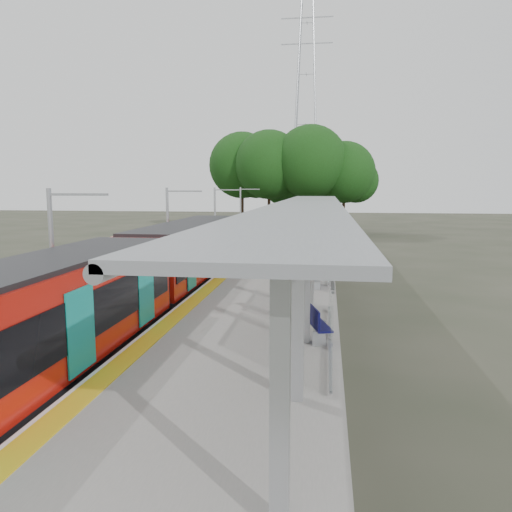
# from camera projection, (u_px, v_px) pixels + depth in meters

# --- Properties ---
(ground) EXTENTS (200.00, 200.00, 0.00)m
(ground) POSITION_uv_depth(u_px,v_px,m) (179.00, 492.00, 8.96)
(ground) COLOR #474438
(ground) RESTS_ON ground
(trackbed) EXTENTS (3.00, 70.00, 0.24)m
(trackbed) POSITION_uv_depth(u_px,v_px,m) (204.00, 278.00, 29.18)
(trackbed) COLOR #59544C
(trackbed) RESTS_ON ground
(platform) EXTENTS (6.00, 50.00, 1.00)m
(platform) POSITION_uv_depth(u_px,v_px,m) (281.00, 274.00, 28.50)
(platform) COLOR gray
(platform) RESTS_ON ground
(tactile_strip) EXTENTS (0.60, 50.00, 0.02)m
(tactile_strip) POSITION_uv_depth(u_px,v_px,m) (237.00, 264.00, 28.79)
(tactile_strip) COLOR gold
(tactile_strip) RESTS_ON platform
(end_fence) EXTENTS (6.00, 0.10, 1.20)m
(end_fence) POSITION_uv_depth(u_px,v_px,m) (302.00, 223.00, 52.82)
(end_fence) COLOR #9EA0A5
(end_fence) RESTS_ON platform
(train) EXTENTS (2.74, 27.60, 3.62)m
(train) POSITION_uv_depth(u_px,v_px,m) (137.00, 277.00, 18.82)
(train) COLOR black
(train) RESTS_ON ground
(canopy) EXTENTS (3.27, 38.00, 3.66)m
(canopy) POSITION_uv_depth(u_px,v_px,m) (307.00, 213.00, 24.03)
(canopy) COLOR #9EA0A5
(canopy) RESTS_ON platform
(pylon) EXTENTS (8.00, 4.00, 38.00)m
(pylon) POSITION_uv_depth(u_px,v_px,m) (306.00, 100.00, 78.07)
(pylon) COLOR #9EA0A5
(pylon) RESTS_ON ground
(tree_cluster) EXTENTS (20.24, 12.34, 12.55)m
(tree_cluster) POSITION_uv_depth(u_px,v_px,m) (287.00, 167.00, 59.66)
(tree_cluster) COLOR #382316
(tree_cluster) RESTS_ON ground
(catenary_masts) EXTENTS (2.08, 48.16, 5.40)m
(catenary_masts) POSITION_uv_depth(u_px,v_px,m) (169.00, 232.00, 28.05)
(catenary_masts) COLOR #9EA0A5
(catenary_masts) RESTS_ON ground
(bench_near) EXTENTS (0.81, 1.51, 0.99)m
(bench_near) POSITION_uv_depth(u_px,v_px,m) (317.00, 322.00, 14.53)
(bench_near) COLOR #100F4D
(bench_near) RESTS_ON platform
(bench_mid) EXTENTS (0.87, 1.61, 1.05)m
(bench_mid) POSITION_uv_depth(u_px,v_px,m) (314.00, 274.00, 22.28)
(bench_mid) COLOR #100F4D
(bench_mid) RESTS_ON platform
(bench_far) EXTENTS (0.53, 1.55, 1.05)m
(bench_far) POSITION_uv_depth(u_px,v_px,m) (327.00, 234.00, 41.27)
(bench_far) COLOR #100F4D
(bench_far) RESTS_ON platform
(info_pillar_near) EXTENTS (0.44, 0.44, 1.93)m
(info_pillar_near) POSITION_uv_depth(u_px,v_px,m) (303.00, 299.00, 16.09)
(info_pillar_near) COLOR beige
(info_pillar_near) RESTS_ON platform
(info_pillar_far) EXTENTS (0.40, 0.40, 1.76)m
(info_pillar_far) POSITION_uv_depth(u_px,v_px,m) (305.00, 238.00, 35.84)
(info_pillar_far) COLOR beige
(info_pillar_far) RESTS_ON platform
(litter_bin) EXTENTS (0.58, 0.58, 0.95)m
(litter_bin) POSITION_uv_depth(u_px,v_px,m) (308.00, 292.00, 18.95)
(litter_bin) COLOR #9EA0A5
(litter_bin) RESTS_ON platform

